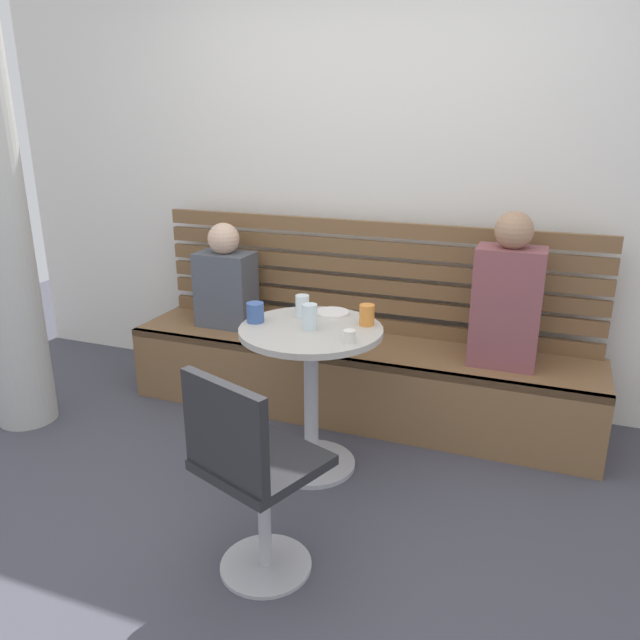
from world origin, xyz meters
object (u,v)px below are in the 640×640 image
object	(u,v)px
white_chair	(250,471)
cup_tumbler_orange	(367,315)
cafe_table	(311,371)
plate_small	(331,312)
person_adult	(507,298)
cup_espresso_small	(349,336)
person_child_left	(226,281)
cup_mug_blue	(255,312)
booth_bench	(355,379)
cup_glass_tall	(310,317)
cup_water_clear	(302,306)

from	to	relation	value
white_chair	cup_tumbler_orange	size ratio (longest dim) A/B	8.50
cafe_table	plate_small	bearing A→B (deg)	85.76
cafe_table	person_adult	size ratio (longest dim) A/B	0.92
white_chair	person_adult	distance (m)	1.65
cup_espresso_small	person_child_left	bearing A→B (deg)	143.35
white_chair	person_child_left	xyz separation A→B (m)	(-0.91, 1.47, 0.26)
cup_mug_blue	white_chair	bearing A→B (deg)	-65.43
cafe_table	cup_espresso_small	distance (m)	0.36
cup_tumbler_orange	person_adult	bearing A→B (deg)	39.57
booth_bench	cup_mug_blue	distance (m)	0.91
white_chair	cup_tumbler_orange	xyz separation A→B (m)	(0.15, 0.94, 0.33)
cup_tumbler_orange	cup_espresso_small	bearing A→B (deg)	-90.90
cup_tumbler_orange	cafe_table	bearing A→B (deg)	-151.11
booth_bench	cup_tumbler_orange	distance (m)	0.79
person_child_left	plate_small	size ratio (longest dim) A/B	3.75
cup_espresso_small	plate_small	size ratio (longest dim) A/B	0.33
person_adult	person_child_left	size ratio (longest dim) A/B	1.26
booth_bench	cup_mug_blue	world-z (taller)	cup_mug_blue
cup_espresso_small	cup_tumbler_orange	distance (m)	0.25
white_chair	person_adult	bearing A→B (deg)	62.39
person_adult	cup_glass_tall	xyz separation A→B (m)	(-0.83, -0.64, -0.00)
person_adult	cup_tumbler_orange	world-z (taller)	person_adult
person_adult	person_child_left	world-z (taller)	person_adult
white_chair	cup_espresso_small	xyz separation A→B (m)	(0.15, 0.69, 0.30)
person_child_left	cup_water_clear	distance (m)	0.90
cup_mug_blue	person_adult	bearing A→B (deg)	29.94
cup_glass_tall	plate_small	world-z (taller)	cup_glass_tall
cup_glass_tall	cup_water_clear	xyz separation A→B (m)	(-0.10, 0.16, -0.01)
cup_water_clear	person_adult	bearing A→B (deg)	27.61
person_adult	cup_mug_blue	distance (m)	1.28
cup_mug_blue	plate_small	distance (m)	0.39
cafe_table	cup_glass_tall	world-z (taller)	cup_glass_tall
booth_bench	cafe_table	xyz separation A→B (m)	(-0.02, -0.63, 0.30)
white_chair	person_child_left	distance (m)	1.75
white_chair	cup_mug_blue	bearing A→B (deg)	114.57
person_adult	cup_glass_tall	distance (m)	1.05
cup_tumbler_orange	cup_water_clear	xyz separation A→B (m)	(-0.33, 0.01, 0.01)
person_child_left	cup_mug_blue	world-z (taller)	person_child_left
plate_small	person_adult	bearing A→B (deg)	25.51
cup_glass_tall	cup_tumbler_orange	size ratio (longest dim) A/B	1.20
person_child_left	plate_small	xyz separation A→B (m)	(0.84, -0.43, 0.03)
white_chair	cup_water_clear	size ratio (longest dim) A/B	7.73
person_adult	cup_mug_blue	size ratio (longest dim) A/B	8.43
cup_espresso_small	plate_small	bearing A→B (deg)	120.89
booth_bench	plate_small	world-z (taller)	plate_small
cup_espresso_small	cup_glass_tall	xyz separation A→B (m)	(-0.23, 0.10, 0.03)
cup_tumbler_orange	cup_mug_blue	size ratio (longest dim) A/B	1.05
cafe_table	white_chair	distance (m)	0.82
cafe_table	white_chair	size ratio (longest dim) A/B	0.87
cup_espresso_small	booth_bench	bearing A→B (deg)	105.50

